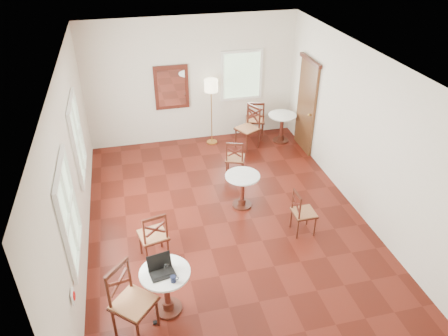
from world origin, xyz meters
name	(u,v)px	position (x,y,z in m)	size (l,w,h in m)	color
ground	(228,222)	(0.00, 0.00, 0.00)	(7.00, 7.00, 0.00)	#54170E
room_shell	(221,124)	(-0.06, 0.27, 1.89)	(5.02, 7.02, 3.01)	silver
cafe_table_near	(166,287)	(-1.32, -1.75, 0.46)	(0.70, 0.70, 0.75)	#431B10
cafe_table_mid	(242,187)	(0.39, 0.44, 0.43)	(0.66, 0.66, 0.70)	#431B10
cafe_table_back	(282,125)	(2.06, 2.82, 0.44)	(0.68, 0.68, 0.71)	#431B10
chair_near_a	(153,235)	(-1.39, -0.63, 0.48)	(0.53, 0.53, 0.96)	#431B10
chair_near_b	(132,302)	(-1.80, -1.98, 0.54)	(0.71, 0.71, 1.09)	#431B10
chair_mid_a	(235,158)	(0.54, 1.54, 0.43)	(0.51, 0.51, 0.87)	#431B10
chair_mid_b	(303,212)	(1.21, -0.56, 0.42)	(0.39, 0.39, 0.85)	#431B10
chair_back_a	(255,119)	(1.48, 3.16, 0.50)	(0.59, 0.59, 1.01)	#431B10
chair_back_b	(248,128)	(1.18, 2.71, 0.51)	(0.64, 0.64, 1.03)	#431B10
floor_lamp	(211,90)	(0.38, 3.15, 1.37)	(0.32, 0.32, 1.62)	#BF8C3F
laptop	(161,268)	(-1.37, -1.73, 0.80)	(0.38, 0.33, 0.24)	black
mouse	(165,264)	(-1.30, -1.63, 0.76)	(0.10, 0.06, 0.04)	black
navy_mug	(173,279)	(-1.23, -1.95, 0.79)	(0.11, 0.08, 0.09)	black
water_glass	(166,268)	(-1.30, -1.75, 0.80)	(0.07, 0.07, 0.11)	white
power_adapter	(156,322)	(-1.52, -1.95, 0.02)	(0.09, 0.05, 0.03)	black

